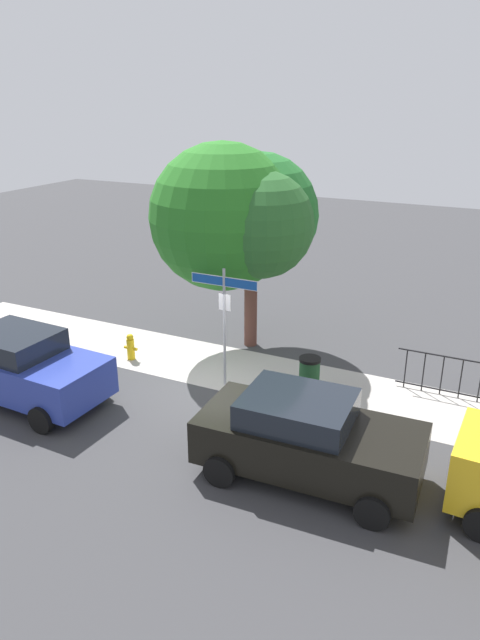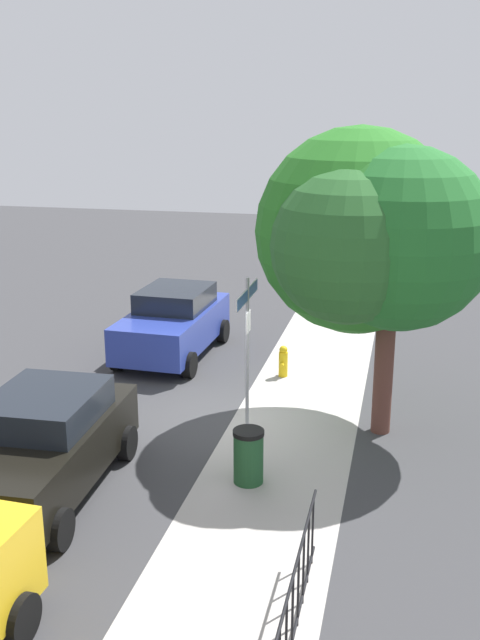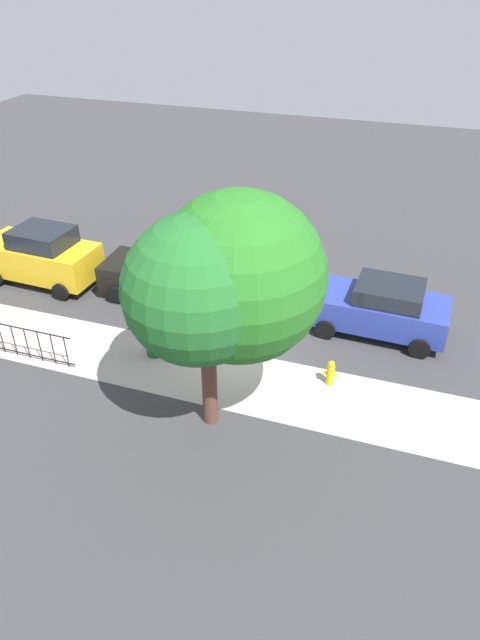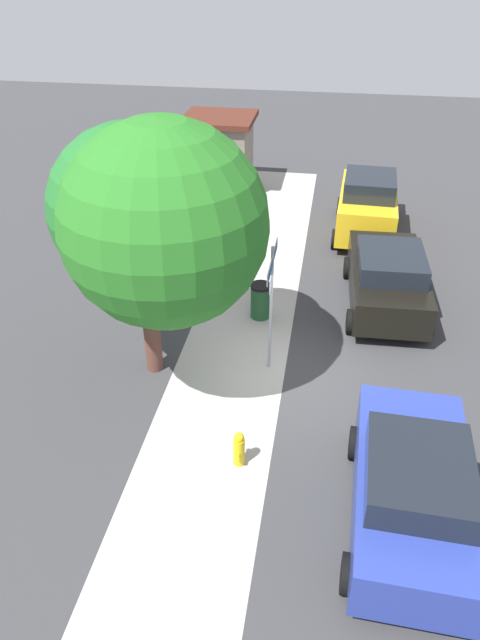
# 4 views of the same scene
# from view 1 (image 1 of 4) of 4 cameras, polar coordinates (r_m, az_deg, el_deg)

# --- Properties ---
(ground_plane) EXTENTS (60.00, 60.00, 0.00)m
(ground_plane) POSITION_cam_1_polar(r_m,az_deg,el_deg) (15.24, -3.18, -6.66)
(ground_plane) COLOR #38383A
(sidewalk_strip) EXTENTS (24.00, 2.60, 0.00)m
(sidewalk_strip) POSITION_cam_1_polar(r_m,az_deg,el_deg) (15.56, 5.67, -6.12)
(sidewalk_strip) COLOR #ADA8A1
(sidewalk_strip) RESTS_ON ground_plane
(street_sign) EXTENTS (1.82, 0.07, 3.16)m
(street_sign) POSITION_cam_1_polar(r_m,az_deg,el_deg) (14.53, -1.55, 1.66)
(street_sign) COLOR #9EA0A5
(street_sign) RESTS_ON ground_plane
(shade_tree) EXTENTS (4.65, 4.59, 6.00)m
(shade_tree) POSITION_cam_1_polar(r_m,az_deg,el_deg) (16.29, 0.30, 10.06)
(shade_tree) COLOR brown
(shade_tree) RESTS_ON ground_plane
(car_blue) EXTENTS (4.28, 2.22, 1.77)m
(car_blue) POSITION_cam_1_polar(r_m,az_deg,el_deg) (15.24, -20.45, -4.29)
(car_blue) COLOR #283A97
(car_blue) RESTS_ON ground_plane
(car_black) EXTENTS (4.40, 2.28, 1.73)m
(car_black) POSITION_cam_1_polar(r_m,az_deg,el_deg) (11.64, 6.56, -11.33)
(car_black) COLOR black
(car_black) RESTS_ON ground_plane
(fire_hydrant) EXTENTS (0.42, 0.22, 0.78)m
(fire_hydrant) POSITION_cam_1_polar(r_m,az_deg,el_deg) (16.95, -10.65, -2.59)
(fire_hydrant) COLOR yellow
(fire_hydrant) RESTS_ON ground_plane
(trash_bin) EXTENTS (0.55, 0.55, 0.98)m
(trash_bin) POSITION_cam_1_polar(r_m,az_deg,el_deg) (14.87, 6.79, -5.40)
(trash_bin) COLOR #1E4C28
(trash_bin) RESTS_ON ground_plane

